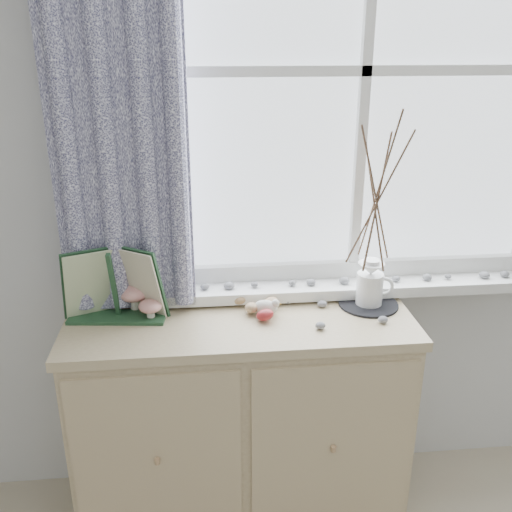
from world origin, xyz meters
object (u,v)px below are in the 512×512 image
at_px(botanical_book, 113,287).
at_px(twig_pitcher, 377,195).
at_px(toadstool_cluster, 138,296).
at_px(sideboard, 241,421).

distance_m(botanical_book, twig_pitcher, 0.93).
height_order(botanical_book, toadstool_cluster, botanical_book).
xyz_separation_m(botanical_book, twig_pitcher, (0.89, 0.05, 0.28)).
relative_size(botanical_book, toadstool_cluster, 2.28).
bearing_deg(toadstool_cluster, twig_pitcher, -1.16).
bearing_deg(sideboard, twig_pitcher, 7.79).
distance_m(sideboard, toadstool_cluster, 0.61).
relative_size(sideboard, toadstool_cluster, 7.11).
bearing_deg(twig_pitcher, toadstool_cluster, -174.88).
relative_size(toadstool_cluster, twig_pitcher, 0.24).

